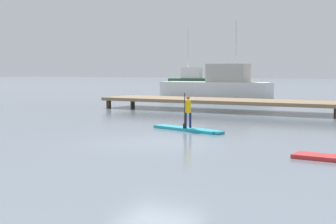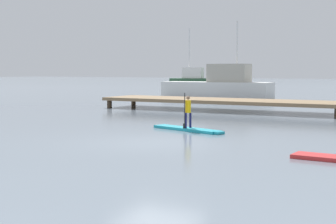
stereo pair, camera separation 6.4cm
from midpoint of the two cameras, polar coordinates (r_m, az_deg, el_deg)
name	(u,v)px [view 1 (the left image)]	position (r m, az deg, el deg)	size (l,w,h in m)	color
ground_plane	(158,142)	(15.78, -1.22, -3.37)	(240.00, 240.00, 0.00)	slate
paddleboard_near	(188,129)	(18.85, 2.11, -1.91)	(3.16, 1.43, 0.10)	#1E9EB2
paddler_child_solo	(188,110)	(18.78, 2.09, 0.23)	(0.26, 0.39, 1.28)	#19194C
fishing_boat_white_large	(218,86)	(40.46, 5.52, 2.85)	(8.74, 2.44, 5.94)	silver
trawler_grey_distant	(196,81)	(61.27, 3.13, 3.42)	(7.06, 2.88, 7.19)	#2D5638
floating_dock	(219,101)	(28.22, 5.62, 1.22)	(13.50, 3.16, 0.62)	#846B4C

